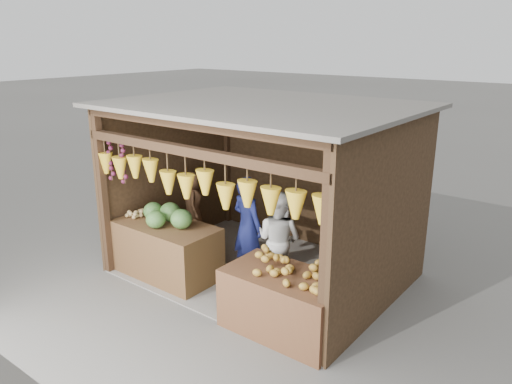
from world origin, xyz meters
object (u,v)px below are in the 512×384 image
at_px(counter_left, 167,250).
at_px(woman_standing, 279,239).
at_px(vendor_seated, 192,202).
at_px(man_standing, 247,226).
at_px(counter_right, 285,303).

relative_size(counter_left, woman_standing, 1.12).
xyz_separation_m(counter_left, vendor_seated, (-0.48, 1.06, 0.40)).
xyz_separation_m(counter_left, man_standing, (0.96, 0.80, 0.37)).
bearing_deg(counter_left, man_standing, 39.87).
height_order(man_standing, vendor_seated, man_standing).
bearing_deg(counter_right, vendor_seated, 156.31).
distance_m(counter_left, man_standing, 1.30).
bearing_deg(woman_standing, vendor_seated, -9.79).
relative_size(counter_left, man_standing, 1.04).
height_order(counter_left, woman_standing, woman_standing).
relative_size(counter_right, vendor_seated, 1.39).
height_order(counter_left, counter_right, counter_left).
bearing_deg(woman_standing, man_standing, -3.24).
distance_m(counter_right, woman_standing, 1.27).
bearing_deg(counter_right, woman_standing, 128.72).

